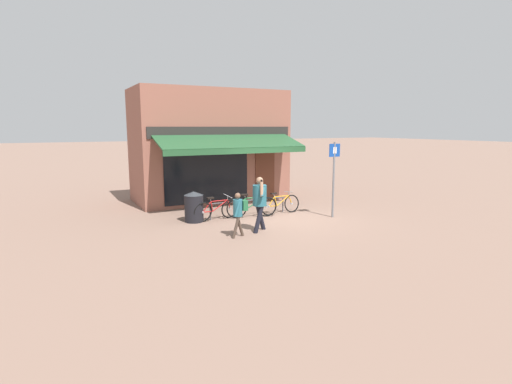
# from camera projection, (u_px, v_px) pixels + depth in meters

# --- Properties ---
(ground_plane) EXTENTS (160.00, 160.00, 0.00)m
(ground_plane) POSITION_uv_depth(u_px,v_px,m) (283.00, 218.00, 13.71)
(ground_plane) COLOR #846656
(shop_front) EXTENTS (6.26, 4.61, 4.63)m
(shop_front) POSITION_uv_depth(u_px,v_px,m) (210.00, 146.00, 17.04)
(shop_front) COLOR #8E5647
(shop_front) RESTS_ON ground_plane
(bike_rack_rail) EXTENTS (2.95, 0.04, 0.57)m
(bike_rack_rail) POSITION_uv_depth(u_px,v_px,m) (248.00, 203.00, 14.04)
(bike_rack_rail) COLOR #47494F
(bike_rack_rail) RESTS_ON ground_plane
(bicycle_red) EXTENTS (1.74, 0.52, 0.84)m
(bicycle_red) POSITION_uv_depth(u_px,v_px,m) (217.00, 209.00, 13.38)
(bicycle_red) COLOR black
(bicycle_red) RESTS_ON ground_plane
(bicycle_green) EXTENTS (1.78, 0.66, 0.87)m
(bicycle_green) POSITION_uv_depth(u_px,v_px,m) (252.00, 207.00, 13.76)
(bicycle_green) COLOR black
(bicycle_green) RESTS_ON ground_plane
(bicycle_orange) EXTENTS (1.67, 0.52, 0.81)m
(bicycle_orange) POSITION_uv_depth(u_px,v_px,m) (280.00, 204.00, 14.39)
(bicycle_orange) COLOR black
(bicycle_orange) RESTS_ON ground_plane
(pedestrian_adult) EXTENTS (0.57, 0.73, 1.66)m
(pedestrian_adult) POSITION_uv_depth(u_px,v_px,m) (260.00, 198.00, 11.87)
(pedestrian_adult) COLOR black
(pedestrian_adult) RESTS_ON ground_plane
(pedestrian_child) EXTENTS (0.50, 0.41, 1.29)m
(pedestrian_child) POSITION_uv_depth(u_px,v_px,m) (239.00, 209.00, 11.27)
(pedestrian_child) COLOR #47382D
(pedestrian_child) RESTS_ON ground_plane
(litter_bin) EXTENTS (0.63, 0.63, 1.02)m
(litter_bin) POSITION_uv_depth(u_px,v_px,m) (194.00, 207.00, 13.16)
(litter_bin) COLOR black
(litter_bin) RESTS_ON ground_plane
(parking_sign) EXTENTS (0.44, 0.07, 2.60)m
(parking_sign) POSITION_uv_depth(u_px,v_px,m) (334.00, 172.00, 13.64)
(parking_sign) COLOR slate
(parking_sign) RESTS_ON ground_plane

